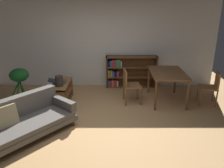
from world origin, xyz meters
TOP-DOWN VIEW (x-y plane):
  - ground_plane at (0.00, 0.00)m, footprint 8.16×8.16m
  - back_wall_panel at (0.00, 2.70)m, footprint 6.80×0.10m
  - fabric_couch at (-1.54, -0.32)m, footprint 1.97×2.10m
  - media_console at (-1.04, 1.30)m, footprint 0.40×1.07m
  - open_laptop at (-1.12, 1.37)m, footprint 0.50×0.39m
  - desk_speaker at (-1.03, 1.10)m, footprint 0.20×0.20m
  - potted_floor_plant at (-2.07, 1.26)m, footprint 0.49×0.49m
  - dining_table at (1.71, 1.42)m, footprint 0.87×1.24m
  - dining_chair_near at (2.79, 1.22)m, footprint 0.50×0.48m
  - dining_chair_far at (0.72, 1.31)m, footprint 0.46×0.48m
  - bookshelf at (0.74, 2.53)m, footprint 1.54×0.28m

SIDE VIEW (x-z plane):
  - ground_plane at x=0.00m, z-range 0.00..0.00m
  - media_console at x=-1.04m, z-range 0.00..0.54m
  - fabric_couch at x=-1.54m, z-range -0.03..0.71m
  - bookshelf at x=0.74m, z-range 0.00..0.97m
  - dining_chair_near at x=2.79m, z-range 0.06..0.92m
  - dining_chair_far at x=0.72m, z-range 0.07..0.95m
  - open_laptop at x=-1.12m, z-range 0.52..0.62m
  - potted_floor_plant at x=-2.07m, z-range 0.17..1.11m
  - desk_speaker at x=-1.03m, z-range 0.55..0.80m
  - dining_table at x=1.71m, z-range 0.32..1.12m
  - back_wall_panel at x=0.00m, z-range 0.00..2.70m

